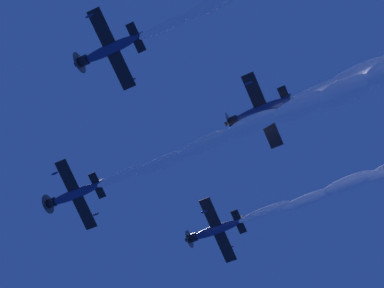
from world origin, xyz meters
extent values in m
ellipsoid|color=navy|center=(-1.10, -0.90, 63.18)|extent=(7.35, 4.66, 1.91)
cylinder|color=black|center=(-4.16, -2.46, 63.40)|extent=(1.52, 1.81, 1.55)
cone|color=black|center=(-4.81, -2.80, 63.45)|extent=(1.00, 0.99, 0.75)
cylinder|color=#3F3F47|center=(-4.66, -2.72, 63.44)|extent=(1.37, 3.01, 3.28)
cube|color=black|center=(-0.93, -0.75, 62.99)|extent=(5.56, 8.82, 3.16)
ellipsoid|color=navy|center=(1.00, -4.75, 61.56)|extent=(1.06, 0.76, 0.40)
ellipsoid|color=navy|center=(-2.87, 3.25, 64.41)|extent=(1.06, 0.76, 0.40)
cube|color=black|center=(1.84, 0.58, 63.02)|extent=(2.40, 3.36, 1.21)
cube|color=navy|center=(2.02, 0.47, 63.55)|extent=(1.28, 1.03, 1.30)
ellipsoid|color=#1E232D|center=(-1.31, -1.17, 63.64)|extent=(1.93, 1.63, 1.04)
ellipsoid|color=navy|center=(17.30, -8.13, 63.82)|extent=(7.31, 4.64, 1.82)
cylinder|color=black|center=(14.24, -9.69, 64.03)|extent=(1.50, 1.75, 1.48)
cone|color=black|center=(13.59, -10.02, 64.08)|extent=(0.99, 0.97, 0.72)
cylinder|color=#3F3F47|center=(13.74, -9.94, 64.07)|extent=(1.31, 2.88, 3.13)
cube|color=black|center=(17.48, -7.99, 63.63)|extent=(5.64, 9.00, 2.41)
ellipsoid|color=navy|center=(19.48, -12.07, 62.57)|extent=(1.05, 0.75, 0.39)
ellipsoid|color=navy|center=(15.47, -3.91, 64.69)|extent=(1.05, 0.75, 0.39)
cube|color=black|center=(20.24, -6.64, 63.68)|extent=(2.42, 3.43, 0.94)
cube|color=navy|center=(20.40, -6.71, 64.22)|extent=(1.24, 0.95, 1.32)
ellipsoid|color=#1E232D|center=(17.07, -8.36, 64.30)|extent=(1.91, 1.61, 0.99)
ellipsoid|color=navy|center=(4.59, 17.70, 65.13)|extent=(7.35, 4.69, 1.77)
cylinder|color=black|center=(1.53, 16.14, 65.29)|extent=(1.54, 1.80, 1.53)
cone|color=black|center=(0.87, 15.81, 65.32)|extent=(1.01, 0.99, 0.74)
cylinder|color=#3F3F47|center=(1.03, 15.88, 65.32)|extent=(1.41, 2.98, 3.27)
cube|color=black|center=(4.76, 17.85, 64.95)|extent=(5.56, 8.84, 3.08)
ellipsoid|color=navy|center=(6.73, 13.86, 63.55)|extent=(1.06, 0.76, 0.38)
ellipsoid|color=navy|center=(2.80, 21.85, 66.35)|extent=(1.06, 0.76, 0.38)
cube|color=black|center=(7.53, 19.18, 65.04)|extent=(2.40, 3.37, 1.17)
cube|color=navy|center=(7.70, 19.08, 65.58)|extent=(1.30, 1.03, 1.28)
ellipsoid|color=#1E232D|center=(4.37, 17.43, 65.60)|extent=(1.94, 1.63, 1.00)
ellipsoid|color=navy|center=(21.83, 10.42, 64.57)|extent=(7.34, 4.69, 1.70)
cylinder|color=black|center=(18.76, 8.86, 64.70)|extent=(1.54, 1.78, 1.50)
cone|color=black|center=(18.11, 8.52, 64.73)|extent=(1.01, 0.98, 0.72)
cylinder|color=#3F3F47|center=(18.26, 8.60, 64.72)|extent=(1.41, 2.93, 3.23)
cube|color=black|center=(22.00, 10.56, 64.38)|extent=(5.59, 8.90, 2.84)
ellipsoid|color=navy|center=(23.99, 6.55, 63.09)|extent=(1.06, 0.76, 0.37)
ellipsoid|color=navy|center=(20.01, 14.58, 65.67)|extent=(1.06, 0.76, 0.37)
cube|color=black|center=(24.77, 11.90, 64.50)|extent=(2.41, 3.40, 1.08)
cube|color=navy|center=(24.92, 11.80, 65.04)|extent=(1.29, 1.00, 1.28)
ellipsoid|color=#1E232D|center=(21.60, 10.16, 65.03)|extent=(1.93, 1.63, 0.98)
ellipsoid|color=white|center=(4.98, 2.21, 63.06)|extent=(7.16, 4.40, 1.40)
ellipsoid|color=white|center=(10.05, 5.06, 62.67)|extent=(7.32, 4.69, 1.72)
ellipsoid|color=white|center=(15.46, 7.47, 62.38)|extent=(7.47, 4.98, 2.03)
ellipsoid|color=white|center=(20.67, 10.02, 62.30)|extent=(7.63, 5.26, 2.35)
ellipsoid|color=white|center=(25.75, 12.83, 62.14)|extent=(7.78, 5.55, 2.67)
ellipsoid|color=white|center=(30.26, 15.34, 62.01)|extent=(7.94, 5.84, 2.99)
ellipsoid|color=white|center=(23.77, -4.65, 63.43)|extent=(7.16, 4.40, 1.40)
ellipsoid|color=white|center=(28.47, -2.36, 63.23)|extent=(7.32, 4.69, 1.72)
ellipsoid|color=white|center=(10.89, 20.73, 64.92)|extent=(7.16, 4.40, 1.40)
ellipsoid|color=white|center=(16.00, 23.70, 64.53)|extent=(7.32, 4.69, 1.72)
ellipsoid|color=white|center=(21.21, 26.15, 64.58)|extent=(7.47, 4.98, 2.03)
ellipsoid|color=white|center=(28.18, 13.83, 64.19)|extent=(7.16, 4.40, 1.40)
ellipsoid|color=white|center=(32.95, 15.99, 64.22)|extent=(7.32, 4.69, 1.72)
camera|label=1|loc=(39.59, -13.93, 2.01)|focal=53.89mm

